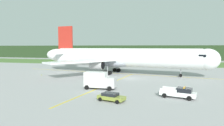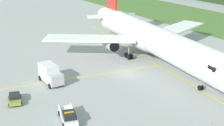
% 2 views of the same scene
% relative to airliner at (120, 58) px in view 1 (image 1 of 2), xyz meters
% --- Properties ---
extents(ground, '(320.00, 320.00, 0.00)m').
position_rel_airliner_xyz_m(ground, '(4.45, -9.10, -4.97)').
color(ground, '#9C9C9E').
extents(grass_verge, '(320.00, 30.40, 0.04)m').
position_rel_airliner_xyz_m(grass_verge, '(4.45, 42.59, -4.95)').
color(grass_verge, '#4B6F34').
rests_on(grass_verge, ground).
extents(distant_tree_line, '(288.00, 5.75, 9.39)m').
position_rel_airliner_xyz_m(distant_tree_line, '(4.45, 75.30, -0.28)').
color(distant_tree_line, '#23371D').
rests_on(distant_tree_line, ground).
extents(taxiway_centerline_main, '(72.93, 10.92, 0.01)m').
position_rel_airliner_xyz_m(taxiway_centerline_main, '(0.52, -0.08, -4.97)').
color(taxiway_centerline_main, yellow).
rests_on(taxiway_centerline_main, ground).
extents(taxiway_centerline_spur, '(5.79, 37.73, 0.01)m').
position_rel_airliner_xyz_m(taxiway_centerline_spur, '(1.09, -18.67, -4.97)').
color(taxiway_centerline_spur, yellow).
rests_on(taxiway_centerline_spur, ground).
extents(airliner, '(56.76, 42.73, 15.59)m').
position_rel_airliner_xyz_m(airliner, '(0.00, 0.00, 0.00)').
color(airliner, white).
rests_on(airliner, ground).
extents(ops_pickup_truck, '(6.00, 3.27, 1.94)m').
position_rel_airliner_xyz_m(ops_pickup_truck, '(15.84, -26.92, -4.07)').
color(ops_pickup_truck, white).
rests_on(ops_pickup_truck, ground).
extents(catering_truck, '(6.26, 2.77, 3.57)m').
position_rel_airliner_xyz_m(catering_truck, '(0.87, -23.56, -3.19)').
color(catering_truck, '#BCB8BB').
rests_on(catering_truck, ground).
extents(staff_car, '(4.59, 2.90, 1.30)m').
position_rel_airliner_xyz_m(staff_car, '(5.48, -31.57, -4.27)').
color(staff_car, olive).
rests_on(staff_car, ground).
extents(taxiway_edge_light_west, '(0.12, 0.12, 0.45)m').
position_rel_airliner_xyz_m(taxiway_edge_light_west, '(-21.53, -10.19, -4.73)').
color(taxiway_edge_light_west, yellow).
rests_on(taxiway_edge_light_west, ground).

